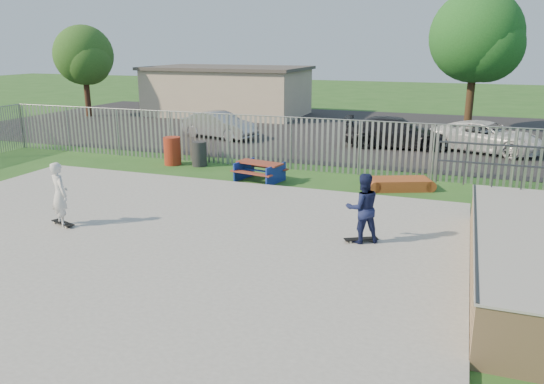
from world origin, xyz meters
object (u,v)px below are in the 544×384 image
(funbox, at_px, (400,184))
(car_dark, at_px, (396,132))
(trash_bin_grey, at_px, (199,154))
(tree_mid, at_px, (476,36))
(car_white, at_px, (486,137))
(trash_bin_red, at_px, (172,151))
(skater_navy, at_px, (363,208))
(picnic_table, at_px, (260,171))
(skater_white, at_px, (60,194))
(car_silver, at_px, (219,125))
(tree_left, at_px, (84,55))

(funbox, xyz_separation_m, car_dark, (-1.09, 7.39, 0.53))
(trash_bin_grey, height_order, car_dark, car_dark)
(tree_mid, bearing_deg, car_white, -82.43)
(trash_bin_red, height_order, skater_navy, skater_navy)
(funbox, distance_m, car_white, 8.14)
(picnic_table, xyz_separation_m, skater_navy, (4.53, -5.06, 0.63))
(car_white, bearing_deg, picnic_table, 156.88)
(skater_white, bearing_deg, car_dark, -85.49)
(trash_bin_grey, height_order, car_silver, car_silver)
(picnic_table, bearing_deg, trash_bin_red, 175.42)
(trash_bin_red, xyz_separation_m, car_silver, (-0.89, 6.18, 0.13))
(skater_navy, bearing_deg, car_silver, -81.09)
(car_dark, bearing_deg, funbox, -176.76)
(funbox, bearing_deg, skater_navy, -114.82)
(car_silver, bearing_deg, skater_navy, -128.30)
(funbox, height_order, tree_mid, tree_mid)
(tree_mid, bearing_deg, trash_bin_grey, -127.65)
(car_white, xyz_separation_m, tree_left, (-24.44, 4.01, 3.24))
(trash_bin_red, height_order, skater_white, skater_white)
(tree_mid, relative_size, skater_navy, 4.51)
(car_dark, xyz_separation_m, car_white, (3.89, 0.23, -0.02))
(picnic_table, xyz_separation_m, trash_bin_grey, (-3.10, 1.42, 0.14))
(tree_left, bearing_deg, car_dark, -11.66)
(tree_left, xyz_separation_m, tree_mid, (23.64, 2.00, 1.09))
(skater_navy, xyz_separation_m, skater_white, (-7.43, -1.45, 0.00))
(tree_mid, distance_m, skater_navy, 19.79)
(car_white, bearing_deg, skater_navy, -173.25)
(picnic_table, distance_m, car_white, 11.13)
(trash_bin_red, relative_size, skater_white, 0.67)
(trash_bin_red, bearing_deg, trash_bin_grey, 7.87)
(trash_bin_red, bearing_deg, funbox, -4.57)
(car_silver, relative_size, tree_mid, 0.54)
(tree_mid, height_order, skater_white, tree_mid)
(trash_bin_red, relative_size, car_silver, 0.28)
(skater_white, bearing_deg, trash_bin_red, -51.52)
(skater_navy, bearing_deg, picnic_table, -76.85)
(skater_white, bearing_deg, picnic_table, -85.06)
(car_dark, height_order, skater_white, skater_white)
(funbox, bearing_deg, tree_left, 129.19)
(picnic_table, xyz_separation_m, tree_mid, (6.75, 14.19, 4.67))
(picnic_table, xyz_separation_m, trash_bin_red, (-4.21, 1.27, 0.21))
(trash_bin_grey, bearing_deg, skater_white, -88.58)
(trash_bin_grey, bearing_deg, skater_navy, -40.37)
(tree_mid, height_order, skater_navy, tree_mid)
(car_dark, height_order, tree_left, tree_left)
(tree_left, bearing_deg, skater_white, -53.19)
(trash_bin_grey, xyz_separation_m, car_white, (10.64, 6.76, 0.20))
(funbox, bearing_deg, tree_mid, 59.11)
(tree_mid, distance_m, skater_white, 23.19)
(picnic_table, height_order, trash_bin_grey, trash_bin_grey)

